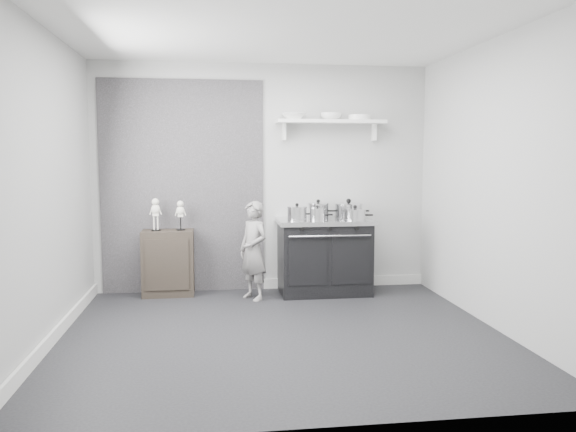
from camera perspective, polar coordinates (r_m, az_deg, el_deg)
name	(u,v)px	position (r m, az deg, el deg)	size (l,w,h in m)	color
ground	(282,334)	(5.21, -0.66, -11.88)	(4.00, 4.00, 0.00)	black
room_shell	(270,153)	(5.10, -1.89, 6.43)	(4.02, 3.62, 2.71)	#A9A9A6
wall_shelf	(331,123)	(6.76, 4.38, 9.45)	(1.30, 0.26, 0.24)	white
stove	(324,256)	(6.63, 3.69, -4.05)	(1.10, 0.69, 0.88)	black
side_cabinet	(168,263)	(6.67, -12.07, -4.68)	(0.58, 0.34, 0.76)	black
child	(253,251)	(6.31, -3.53, -3.53)	(0.41, 0.27, 1.11)	gray
pot_front_left	(297,213)	(6.40, 0.93, 0.28)	(0.31, 0.23, 0.20)	#BDBDBF
pot_back_left	(318,210)	(6.68, 3.09, 0.59)	(0.34, 0.25, 0.22)	#BDBDBF
pot_back_right	(349,210)	(6.73, 6.17, 0.58)	(0.42, 0.33, 0.23)	#BDBDBF
pot_front_right	(355,214)	(6.45, 6.83, 0.16)	(0.34, 0.25, 0.17)	#BDBDBF
pot_front_center	(317,214)	(6.40, 3.00, 0.19)	(0.27, 0.18, 0.17)	#BDBDBF
skeleton_full	(156,212)	(6.60, -13.30, 0.39)	(0.12, 0.08, 0.43)	silver
skeleton_torso	(180,213)	(6.58, -10.87, 0.27)	(0.11, 0.07, 0.39)	silver
bowl_large	(294,116)	(6.68, 0.58, 10.08)	(0.29, 0.29, 0.07)	white
bowl_small	(331,116)	(6.76, 4.42, 10.05)	(0.25, 0.25, 0.08)	white
plate_stack	(359,118)	(6.84, 7.26, 9.90)	(0.27, 0.27, 0.06)	white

